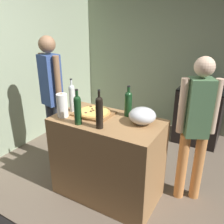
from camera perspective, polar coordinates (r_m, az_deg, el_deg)
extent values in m
cube|color=#6B5B4C|center=(3.54, 6.14, -11.19)|extent=(4.12, 3.35, 0.02)
cube|color=#99A889|center=(4.35, 14.82, 13.17)|extent=(4.12, 0.10, 2.60)
cube|color=#99A889|center=(4.07, -17.49, 12.31)|extent=(0.10, 3.35, 2.60)
cube|color=#9E7247|center=(2.66, -1.10, -11.10)|extent=(1.14, 0.63, 0.94)
cube|color=olive|center=(2.57, -4.39, -0.37)|extent=(0.40, 0.32, 0.02)
cylinder|color=tan|center=(2.56, -4.40, 0.02)|extent=(0.36, 0.36, 0.02)
cylinder|color=#EAC660|center=(2.56, -4.41, 0.25)|extent=(0.31, 0.31, 0.00)
cylinder|color=brown|center=(2.57, -3.67, 0.49)|extent=(0.03, 0.03, 0.01)
cylinder|color=brown|center=(2.64, -3.75, 1.04)|extent=(0.03, 0.03, 0.01)
cylinder|color=brown|center=(2.68, -5.12, 1.36)|extent=(0.03, 0.03, 0.01)
cylinder|color=brown|center=(2.54, -5.06, 0.18)|extent=(0.03, 0.03, 0.01)
cylinder|color=brown|center=(2.51, -6.33, -0.16)|extent=(0.03, 0.03, 0.01)
cylinder|color=brown|center=(2.57, -4.48, 0.42)|extent=(0.02, 0.02, 0.01)
cylinder|color=brown|center=(2.61, -4.83, 0.76)|extent=(0.03, 0.03, 0.01)
cylinder|color=#B2B2B7|center=(2.37, 7.23, -2.62)|extent=(0.11, 0.11, 0.01)
ellipsoid|color=silver|center=(2.34, 7.33, -0.86)|extent=(0.27, 0.27, 0.16)
cylinder|color=white|center=(2.52, -11.90, 1.56)|extent=(0.11, 0.11, 0.25)
cylinder|color=#997551|center=(2.52, -11.91, 1.60)|extent=(0.03, 0.03, 0.25)
cylinder|color=#143819|center=(2.32, -8.25, 0.02)|extent=(0.07, 0.07, 0.25)
sphere|color=#143819|center=(2.27, -8.43, 3.00)|extent=(0.07, 0.07, 0.07)
cylinder|color=#143819|center=(2.25, -8.51, 4.35)|extent=(0.03, 0.03, 0.07)
cylinder|color=black|center=(2.24, -8.57, 5.34)|extent=(0.03, 0.03, 0.01)
cylinder|color=#143819|center=(2.50, 3.91, 1.54)|extent=(0.08, 0.08, 0.23)
sphere|color=#143819|center=(2.46, 3.97, 4.03)|extent=(0.08, 0.08, 0.08)
cylinder|color=#143819|center=(2.44, 4.01, 5.31)|extent=(0.03, 0.03, 0.07)
cylinder|color=black|center=(2.43, 4.03, 6.20)|extent=(0.03, 0.03, 0.01)
cylinder|color=silver|center=(2.65, -9.55, 2.94)|extent=(0.07, 0.07, 0.27)
sphere|color=silver|center=(2.61, -9.74, 5.73)|extent=(0.07, 0.07, 0.07)
cylinder|color=silver|center=(2.59, -9.82, 6.89)|extent=(0.02, 0.02, 0.07)
cylinder|color=black|center=(2.58, -9.88, 7.78)|extent=(0.03, 0.03, 0.01)
cylinder|color=black|center=(2.21, -3.06, -0.60)|extent=(0.07, 0.07, 0.28)
sphere|color=black|center=(2.16, -3.13, 2.80)|extent=(0.07, 0.07, 0.07)
cylinder|color=black|center=(2.14, -3.16, 4.21)|extent=(0.02, 0.02, 0.07)
cylinder|color=black|center=(2.13, -3.18, 5.25)|extent=(0.02, 0.02, 0.01)
cube|color=black|center=(4.07, 20.19, -0.70)|extent=(0.67, 0.60, 0.88)
cube|color=black|center=(3.93, 21.04, 5.33)|extent=(0.67, 0.60, 0.02)
cylinder|color=silver|center=(3.74, 15.98, 1.88)|extent=(0.04, 0.02, 0.04)
cylinder|color=silver|center=(3.71, 18.48, 1.40)|extent=(0.04, 0.02, 0.04)
cylinder|color=silver|center=(3.69, 21.02, 0.92)|extent=(0.04, 0.02, 0.04)
cylinder|color=silver|center=(3.67, 23.58, 0.43)|extent=(0.04, 0.02, 0.04)
cylinder|color=black|center=(3.95, 22.16, 5.69)|extent=(0.23, 0.23, 0.04)
cylinder|color=#383D4C|center=(3.45, -14.28, -4.34)|extent=(0.11, 0.11, 0.85)
cylinder|color=#383D4C|center=(3.31, -12.48, -5.40)|extent=(0.11, 0.11, 0.85)
cube|color=#334C8C|center=(3.12, -14.61, 7.47)|extent=(0.27, 0.25, 0.64)
cylinder|color=#936B4C|center=(3.25, -16.17, 8.18)|extent=(0.08, 0.08, 0.61)
cylinder|color=#936B4C|center=(2.98, -12.96, 7.29)|extent=(0.08, 0.08, 0.61)
sphere|color=#936B4C|center=(3.04, -15.42, 15.47)|extent=(0.21, 0.21, 0.21)
cylinder|color=#D88C4C|center=(2.81, 19.99, -12.40)|extent=(0.11, 0.11, 0.79)
cylinder|color=#D88C4C|center=(2.77, 16.48, -12.51)|extent=(0.11, 0.11, 0.79)
cube|color=#4C724C|center=(2.47, 20.14, 0.93)|extent=(0.29, 0.28, 0.59)
cylinder|color=beige|center=(2.52, 23.63, 1.14)|extent=(0.08, 0.08, 0.56)
cylinder|color=beige|center=(2.43, 16.61, 1.37)|extent=(0.08, 0.08, 0.56)
sphere|color=beige|center=(2.37, 21.44, 10.15)|extent=(0.19, 0.19, 0.19)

